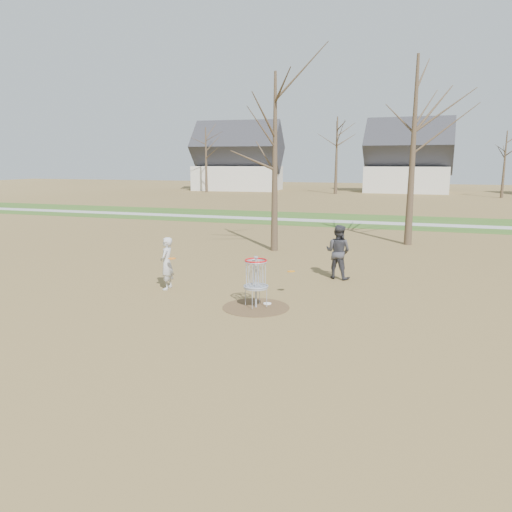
# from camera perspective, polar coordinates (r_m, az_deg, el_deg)

# --- Properties ---
(ground) EXTENTS (160.00, 160.00, 0.00)m
(ground) POSITION_cam_1_polar(r_m,az_deg,el_deg) (13.41, -0.01, -5.89)
(ground) COLOR brown
(ground) RESTS_ON ground
(green_band) EXTENTS (160.00, 8.00, 0.01)m
(green_band) POSITION_cam_1_polar(r_m,az_deg,el_deg) (33.65, 11.46, 4.00)
(green_band) COLOR #2D5119
(green_band) RESTS_ON ground
(footpath) EXTENTS (160.00, 1.50, 0.01)m
(footpath) POSITION_cam_1_polar(r_m,az_deg,el_deg) (32.66, 11.24, 3.83)
(footpath) COLOR #9E9E99
(footpath) RESTS_ON green_band
(dirt_circle) EXTENTS (1.80, 1.80, 0.01)m
(dirt_circle) POSITION_cam_1_polar(r_m,az_deg,el_deg) (13.41, -0.01, -5.87)
(dirt_circle) COLOR #47331E
(dirt_circle) RESTS_ON ground
(player_standing) EXTENTS (0.47, 0.64, 1.60)m
(player_standing) POSITION_cam_1_polar(r_m,az_deg,el_deg) (15.35, -10.17, -0.84)
(player_standing) COLOR #BCBCBC
(player_standing) RESTS_ON ground
(player_throwing) EXTENTS (1.02, 0.88, 1.80)m
(player_throwing) POSITION_cam_1_polar(r_m,az_deg,el_deg) (16.71, 9.36, 0.48)
(player_throwing) COLOR #36363B
(player_throwing) RESTS_ON ground
(disc_grounded) EXTENTS (0.22, 0.22, 0.02)m
(disc_grounded) POSITION_cam_1_polar(r_m,az_deg,el_deg) (13.69, 1.31, -5.46)
(disc_grounded) COLOR white
(disc_grounded) RESTS_ON dirt_circle
(discs_in_play) EXTENTS (3.69, 0.89, 0.32)m
(discs_in_play) POSITION_cam_1_polar(r_m,az_deg,el_deg) (14.57, -2.59, -1.04)
(discs_in_play) COLOR orange
(discs_in_play) RESTS_ON ground
(disc_golf_basket) EXTENTS (0.64, 0.64, 1.35)m
(disc_golf_basket) POSITION_cam_1_polar(r_m,az_deg,el_deg) (13.17, -0.01, -2.08)
(disc_golf_basket) COLOR #9EA3AD
(disc_golf_basket) RESTS_ON ground
(bare_trees) EXTENTS (52.62, 44.98, 9.00)m
(bare_trees) POSITION_cam_1_polar(r_m,az_deg,el_deg) (48.04, 16.13, 12.15)
(bare_trees) COLOR #382B1E
(bare_trees) RESTS_ON ground
(houses_row) EXTENTS (56.51, 10.01, 7.26)m
(houses_row) POSITION_cam_1_polar(r_m,az_deg,el_deg) (64.74, 19.02, 9.91)
(houses_row) COLOR silver
(houses_row) RESTS_ON ground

